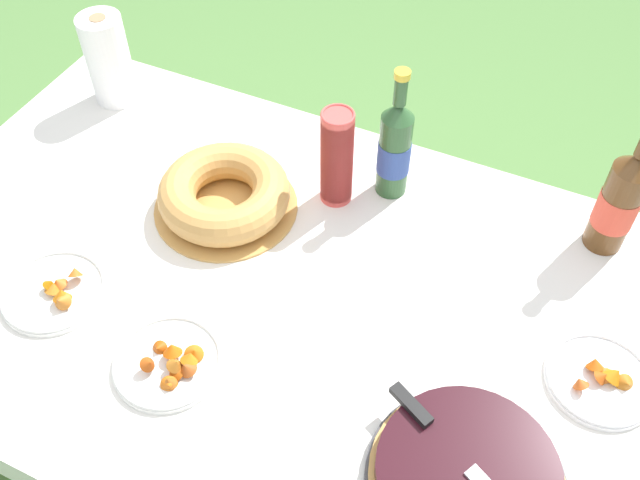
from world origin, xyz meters
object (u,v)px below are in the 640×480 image
Objects in this scene: cup_stack at (337,158)px; cider_bottle_green at (395,148)px; snack_plate_left at (601,379)px; paper_towel_roll at (108,60)px; berry_tart at (466,477)px; snack_plate_near at (170,362)px; snack_plate_right at (55,291)px; bundt_cake at (224,194)px; cider_bottle_amber at (620,202)px; serving_knife at (457,454)px.

cup_stack is 0.13m from cider_bottle_green.
snack_plate_left is 0.86× the size of paper_towel_roll.
snack_plate_near is (-0.57, -0.02, -0.02)m from berry_tart.
cup_stack is 1.15× the size of snack_plate_near.
cider_bottle_green is at bearing 71.66° from snack_plate_near.
berry_tart is at bearing -28.29° from paper_towel_roll.
snack_plate_right is (-0.51, -0.57, -0.11)m from cider_bottle_green.
bundt_cake reaches higher than berry_tart.
bundt_cake is at bearing -161.94° from cider_bottle_amber.
berry_tart is at bearing -120.21° from snack_plate_left.
cider_bottle_amber reaches higher than cup_stack.
snack_plate_near is (0.11, -0.40, -0.03)m from bundt_cake.
cup_stack is at bearing -143.47° from cider_bottle_green.
serving_knife is 1.46× the size of paper_towel_roll.
bundt_cake reaches higher than snack_plate_left.
cider_bottle_amber reaches higher than berry_tart.
bundt_cake reaches higher than serving_knife.
cider_bottle_green reaches higher than cup_stack.
paper_towel_roll is (-1.11, 0.60, 0.05)m from serving_knife.
cider_bottle_amber is at bearing 80.45° from berry_tart.
cider_bottle_amber reaches higher than cider_bottle_green.
snack_plate_right is (-0.87, 0.03, -0.02)m from berry_tart.
bundt_cake is 0.39m from cider_bottle_green.
snack_plate_left is (0.64, -0.23, -0.11)m from cup_stack.
cider_bottle_amber is at bearing 105.30° from serving_knife.
serving_knife is at bearing 3.12° from snack_plate_near.
cup_stack reaches higher than berry_tart.
cider_bottle_amber is (0.79, 0.26, 0.08)m from bundt_cake.
bundt_cake is at bearing 105.31° from snack_plate_near.
bundt_cake is 0.42m from snack_plate_near.
serving_knife is 0.55m from snack_plate_near.
cider_bottle_amber reaches higher than paper_towel_roll.
serving_knife is 1.06× the size of bundt_cake.
bundt_cake is at bearing 150.52° from berry_tart.
serving_knife is at bearing -125.15° from snack_plate_left.
paper_towel_roll is (-1.31, 0.32, 0.11)m from snack_plate_left.
snack_plate_left is (0.17, 0.29, -0.02)m from berry_tart.
berry_tart is at bearing -48.01° from cup_stack.
cup_stack reaches higher than snack_plate_left.
cider_bottle_amber is at bearing 5.04° from cider_bottle_green.
snack_plate_near is at bearing -47.92° from paper_towel_roll.
cider_bottle_amber is at bearing 1.34° from paper_towel_roll.
cup_stack is 1.19× the size of snack_plate_left.
serving_knife is 0.68m from cider_bottle_green.
paper_towel_roll is at bearing 151.71° from berry_tart.
snack_plate_right is at bearing -65.68° from paper_towel_roll.
snack_plate_near is at bearing -135.89° from cider_bottle_amber.
berry_tart is at bearing 1.63° from snack_plate_near.
cup_stack is 0.73× the size of cider_bottle_amber.
cider_bottle_green is at bearing 48.48° from snack_plate_right.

